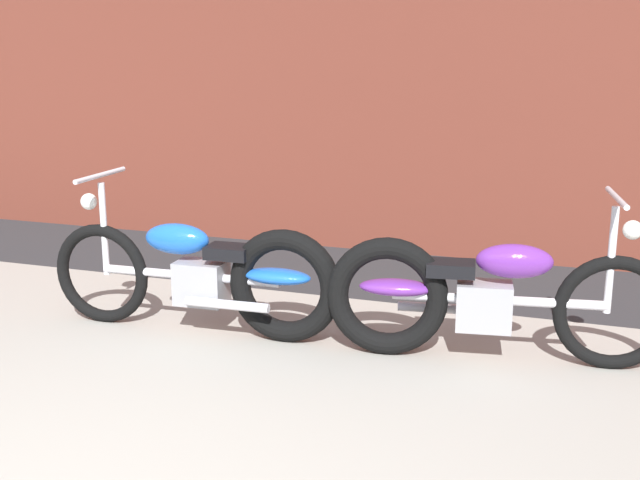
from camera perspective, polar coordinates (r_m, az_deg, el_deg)
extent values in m
cube|color=#9E998E|center=(4.47, -7.43, -10.41)|extent=(36.00, 3.50, 0.01)
torus|color=black|center=(5.53, -15.40, -2.34)|extent=(0.68, 0.11, 0.68)
torus|color=black|center=(4.97, -2.54, -3.33)|extent=(0.74, 0.16, 0.73)
cylinder|color=silver|center=(5.21, -9.33, -2.54)|extent=(1.24, 0.11, 0.06)
cube|color=#99999E|center=(5.19, -8.51, -3.04)|extent=(0.33, 0.23, 0.28)
ellipsoid|color=blue|center=(5.18, -10.23, 0.09)|extent=(0.45, 0.21, 0.20)
ellipsoid|color=blue|center=(4.97, -3.09, -2.62)|extent=(0.45, 0.20, 0.10)
cube|color=black|center=(5.05, -6.54, -0.85)|extent=(0.29, 0.21, 0.08)
cylinder|color=silver|center=(5.43, -15.25, 0.76)|extent=(0.05, 0.05, 0.62)
cylinder|color=silver|center=(5.37, -15.49, 4.51)|extent=(0.06, 0.58, 0.03)
sphere|color=white|center=(5.45, -16.27, 2.67)|extent=(0.11, 0.11, 0.11)
cylinder|color=silver|center=(4.99, -6.69, -4.63)|extent=(0.55, 0.09, 0.06)
torus|color=black|center=(4.86, 20.35, -4.93)|extent=(0.68, 0.18, 0.68)
torus|color=black|center=(4.78, 4.85, -4.06)|extent=(0.74, 0.24, 0.73)
cylinder|color=silver|center=(4.77, 12.67, -4.23)|extent=(1.23, 0.25, 0.06)
cube|color=#99999E|center=(4.78, 11.68, -4.65)|extent=(0.35, 0.27, 0.28)
ellipsoid|color=#6B2D93|center=(4.71, 13.79, -1.48)|extent=(0.46, 0.26, 0.20)
ellipsoid|color=#6B2D93|center=(4.76, 5.46, -3.40)|extent=(0.46, 0.25, 0.10)
cube|color=black|center=(4.71, 9.38, -2.01)|extent=(0.31, 0.24, 0.08)
cylinder|color=silver|center=(4.76, 20.18, -1.38)|extent=(0.05, 0.05, 0.62)
cylinder|color=silver|center=(4.69, 20.54, 2.87)|extent=(0.12, 0.58, 0.03)
sphere|color=white|center=(4.74, 21.55, 0.67)|extent=(0.11, 0.11, 0.11)
cylinder|color=silver|center=(4.94, 8.81, -4.87)|extent=(0.55, 0.14, 0.06)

